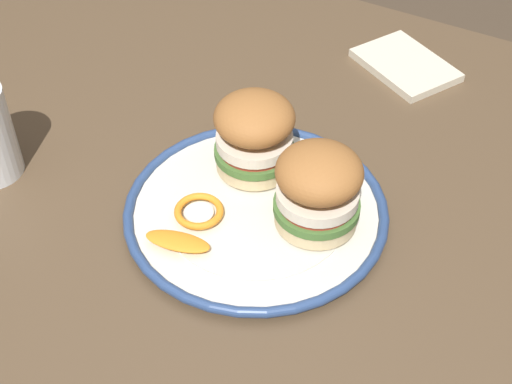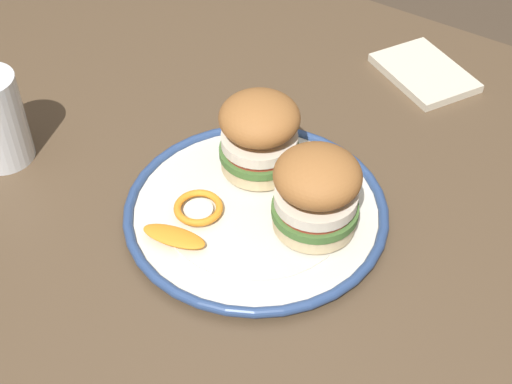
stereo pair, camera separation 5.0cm
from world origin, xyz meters
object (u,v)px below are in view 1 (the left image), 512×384
(dining_table, at_px, (242,243))
(dinner_plate, at_px, (256,211))
(sandwich_half_right, at_px, (318,188))
(sandwich_half_left, at_px, (253,133))

(dining_table, distance_m, dinner_plate, 0.11)
(dining_table, height_order, dinner_plate, dinner_plate)
(sandwich_half_right, bearing_deg, dinner_plate, -169.09)
(dinner_plate, bearing_deg, sandwich_half_right, 10.91)
(dining_table, height_order, sandwich_half_left, sandwich_half_left)
(sandwich_half_right, bearing_deg, sandwich_half_left, 156.67)
(sandwich_half_right, bearing_deg, dining_table, 173.26)
(dining_table, bearing_deg, sandwich_half_left, 93.29)
(dinner_plate, xyz_separation_m, sandwich_half_left, (-0.04, 0.06, 0.06))
(dining_table, height_order, sandwich_half_right, sandwich_half_right)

